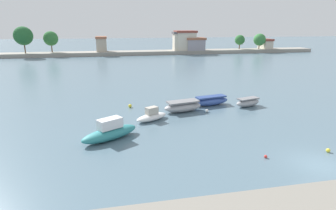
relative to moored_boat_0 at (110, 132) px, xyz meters
The scene contains 12 objects.
ground_plane 16.76m from the moored_boat_0, 28.48° to the right, with size 400.00×400.00×0.00m, color slate.
moored_boat_0 is the anchor object (origin of this frame).
moored_boat_1 6.17m from the moored_boat_0, 45.09° to the left, with size 3.92×2.99×1.45m.
moored_boat_2 10.75m from the moored_boat_0, 38.97° to the left, with size 4.85×2.65×1.27m.
moored_boat_3 15.20m from the moored_boat_0, 34.80° to the left, with size 5.01×2.38×1.16m.
moored_boat_4 18.24m from the moored_boat_0, 23.32° to the left, with size 3.63×2.15×1.07m.
mooring_buoy_0 12.53m from the moored_boat_0, 28.23° to the left, with size 0.36×0.36×0.36m, color white.
mooring_buoy_1 17.99m from the moored_boat_0, 20.24° to the right, with size 0.33×0.33×0.33m, color yellow.
mooring_buoy_2 22.15m from the moored_boat_0, 27.29° to the left, with size 0.25×0.25×0.25m, color white.
mooring_buoy_3 13.05m from the moored_boat_0, 28.08° to the right, with size 0.25×0.25×0.25m, color red.
mooring_buoy_4 9.98m from the moored_boat_0, 75.57° to the left, with size 0.43×0.43×0.43m, color yellow.
distant_shoreline 73.78m from the moored_boat_0, 77.79° to the left, with size 116.34×7.79×9.19m.
Camera 1 is at (-14.49, -15.98, 9.79)m, focal length 30.54 mm.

